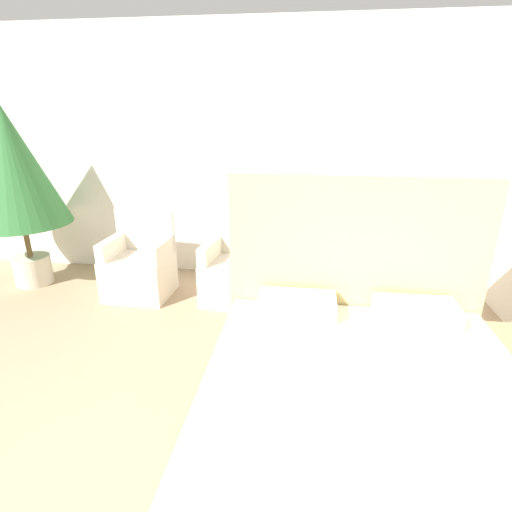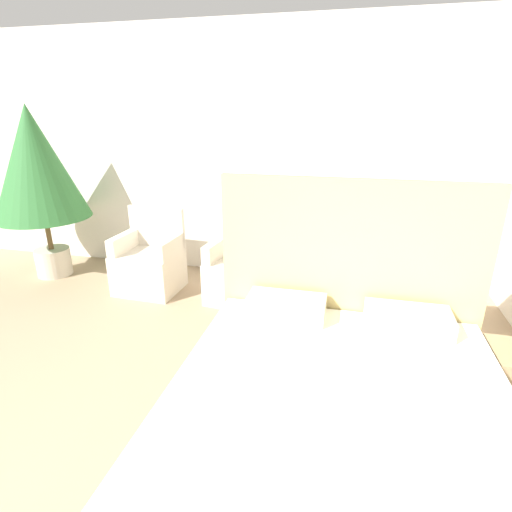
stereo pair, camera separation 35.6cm
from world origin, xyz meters
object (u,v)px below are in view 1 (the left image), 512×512
object	(u,v)px
bed	(363,408)
armchair_near_window_right	(237,275)
armchair_near_window_left	(140,270)
potted_palm	(13,170)

from	to	relation	value
bed	armchair_near_window_right	size ratio (longest dim) A/B	2.24
armchair_near_window_left	potted_palm	distance (m)	1.75
bed	armchair_near_window_left	bearing A→B (deg)	138.48
bed	potted_palm	size ratio (longest dim) A/B	1.01
bed	potted_palm	world-z (taller)	potted_palm
bed	armchair_near_window_right	world-z (taller)	bed
armchair_near_window_left	armchair_near_window_right	world-z (taller)	same
armchair_near_window_left	potted_palm	xyz separation A→B (m)	(-1.40, 0.13, 1.05)
bed	potted_palm	distance (m)	4.27
bed	armchair_near_window_right	bearing A→B (deg)	119.43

